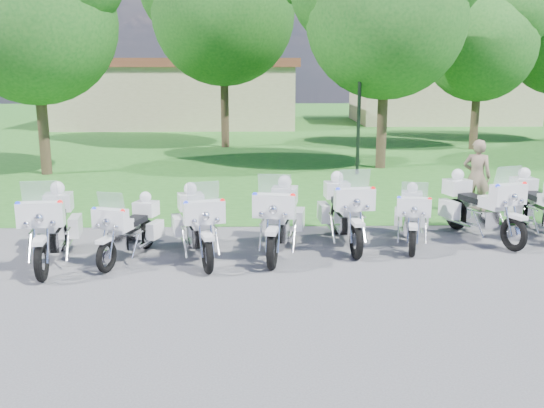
{
  "coord_description": "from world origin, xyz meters",
  "views": [
    {
      "loc": [
        -1.17,
        -10.57,
        3.63
      ],
      "look_at": [
        -0.88,
        1.2,
        0.95
      ],
      "focal_mm": 40.0,
      "sensor_mm": 36.0,
      "label": 1
    }
  ],
  "objects_px": {
    "motorcycle_4": "(345,210)",
    "lamp_post": "(360,82)",
    "motorcycle_6": "(480,206)",
    "bystander_a": "(477,177)",
    "motorcycle_2": "(197,223)",
    "motorcycle_3": "(280,217)",
    "motorcycle_7": "(541,204)",
    "motorcycle_1": "(130,228)",
    "motorcycle_0": "(52,225)",
    "motorcycle_5": "(412,216)"
  },
  "relations": [
    {
      "from": "motorcycle_4",
      "to": "lamp_post",
      "type": "distance_m",
      "value": 8.78
    },
    {
      "from": "motorcycle_6",
      "to": "bystander_a",
      "type": "height_order",
      "value": "bystander_a"
    },
    {
      "from": "motorcycle_2",
      "to": "motorcycle_6",
      "type": "relative_size",
      "value": 0.99
    },
    {
      "from": "motorcycle_2",
      "to": "bystander_a",
      "type": "bearing_deg",
      "value": -167.9
    },
    {
      "from": "motorcycle_3",
      "to": "lamp_post",
      "type": "xyz_separation_m",
      "value": [
        2.99,
        8.86,
        2.4
      ]
    },
    {
      "from": "motorcycle_7",
      "to": "lamp_post",
      "type": "bearing_deg",
      "value": -75.27
    },
    {
      "from": "motorcycle_3",
      "to": "motorcycle_1",
      "type": "bearing_deg",
      "value": 15.41
    },
    {
      "from": "lamp_post",
      "to": "motorcycle_6",
      "type": "bearing_deg",
      "value": -80.37
    },
    {
      "from": "motorcycle_3",
      "to": "motorcycle_7",
      "type": "bearing_deg",
      "value": -159.08
    },
    {
      "from": "motorcycle_6",
      "to": "motorcycle_7",
      "type": "height_order",
      "value": "motorcycle_6"
    },
    {
      "from": "motorcycle_0",
      "to": "motorcycle_5",
      "type": "height_order",
      "value": "motorcycle_0"
    },
    {
      "from": "motorcycle_0",
      "to": "lamp_post",
      "type": "height_order",
      "value": "lamp_post"
    },
    {
      "from": "motorcycle_0",
      "to": "lamp_post",
      "type": "xyz_separation_m",
      "value": [
        7.29,
        9.39,
        2.4
      ]
    },
    {
      "from": "motorcycle_4",
      "to": "motorcycle_5",
      "type": "xyz_separation_m",
      "value": [
        1.4,
        -0.07,
        -0.11
      ]
    },
    {
      "from": "motorcycle_2",
      "to": "motorcycle_4",
      "type": "distance_m",
      "value": 3.09
    },
    {
      "from": "motorcycle_5",
      "to": "motorcycle_6",
      "type": "relative_size",
      "value": 0.88
    },
    {
      "from": "lamp_post",
      "to": "motorcycle_1",
      "type": "bearing_deg",
      "value": -122.71
    },
    {
      "from": "motorcycle_4",
      "to": "lamp_post",
      "type": "relative_size",
      "value": 0.62
    },
    {
      "from": "motorcycle_1",
      "to": "motorcycle_4",
      "type": "xyz_separation_m",
      "value": [
        4.26,
        0.88,
        0.11
      ]
    },
    {
      "from": "motorcycle_2",
      "to": "motorcycle_5",
      "type": "distance_m",
      "value": 4.44
    },
    {
      "from": "motorcycle_3",
      "to": "bystander_a",
      "type": "xyz_separation_m",
      "value": [
        5.04,
        3.14,
        0.21
      ]
    },
    {
      "from": "motorcycle_2",
      "to": "bystander_a",
      "type": "relative_size",
      "value": 1.27
    },
    {
      "from": "motorcycle_2",
      "to": "lamp_post",
      "type": "distance_m",
      "value": 10.51
    },
    {
      "from": "motorcycle_1",
      "to": "bystander_a",
      "type": "xyz_separation_m",
      "value": [
        7.93,
        3.44,
        0.33
      ]
    },
    {
      "from": "motorcycle_6",
      "to": "motorcycle_2",
      "type": "bearing_deg",
      "value": -8.31
    },
    {
      "from": "motorcycle_4",
      "to": "lamp_post",
      "type": "xyz_separation_m",
      "value": [
        1.62,
        8.28,
        2.41
      ]
    },
    {
      "from": "motorcycle_0",
      "to": "motorcycle_6",
      "type": "height_order",
      "value": "motorcycle_0"
    },
    {
      "from": "motorcycle_3",
      "to": "motorcycle_6",
      "type": "xyz_separation_m",
      "value": [
        4.34,
        0.95,
        -0.02
      ]
    },
    {
      "from": "motorcycle_3",
      "to": "motorcycle_7",
      "type": "distance_m",
      "value": 5.88
    },
    {
      "from": "bystander_a",
      "to": "motorcycle_4",
      "type": "bearing_deg",
      "value": 59.43
    },
    {
      "from": "lamp_post",
      "to": "motorcycle_5",
      "type": "bearing_deg",
      "value": -91.55
    },
    {
      "from": "motorcycle_3",
      "to": "motorcycle_4",
      "type": "xyz_separation_m",
      "value": [
        1.37,
        0.58,
        -0.01
      ]
    },
    {
      "from": "motorcycle_0",
      "to": "motorcycle_5",
      "type": "distance_m",
      "value": 7.14
    },
    {
      "from": "motorcycle_5",
      "to": "motorcycle_4",
      "type": "bearing_deg",
      "value": 9.75
    },
    {
      "from": "motorcycle_0",
      "to": "motorcycle_2",
      "type": "bearing_deg",
      "value": 177.93
    },
    {
      "from": "motorcycle_2",
      "to": "bystander_a",
      "type": "xyz_separation_m",
      "value": [
        6.64,
        3.41,
        0.25
      ]
    },
    {
      "from": "lamp_post",
      "to": "bystander_a",
      "type": "height_order",
      "value": "lamp_post"
    },
    {
      "from": "motorcycle_6",
      "to": "lamp_post",
      "type": "relative_size",
      "value": 0.58
    },
    {
      "from": "motorcycle_6",
      "to": "bystander_a",
      "type": "distance_m",
      "value": 2.31
    },
    {
      "from": "motorcycle_2",
      "to": "motorcycle_3",
      "type": "height_order",
      "value": "motorcycle_3"
    },
    {
      "from": "motorcycle_5",
      "to": "bystander_a",
      "type": "distance_m",
      "value": 3.49
    },
    {
      "from": "bystander_a",
      "to": "lamp_post",
      "type": "bearing_deg",
      "value": -45.83
    },
    {
      "from": "motorcycle_1",
      "to": "motorcycle_7",
      "type": "distance_m",
      "value": 8.78
    },
    {
      "from": "motorcycle_1",
      "to": "motorcycle_7",
      "type": "xyz_separation_m",
      "value": [
        8.65,
        1.47,
        0.1
      ]
    },
    {
      "from": "motorcycle_5",
      "to": "bystander_a",
      "type": "xyz_separation_m",
      "value": [
        2.27,
        2.63,
        0.33
      ]
    },
    {
      "from": "motorcycle_5",
      "to": "motorcycle_2",
      "type": "bearing_deg",
      "value": 22.88
    },
    {
      "from": "motorcycle_6",
      "to": "motorcycle_7",
      "type": "bearing_deg",
      "value": 168.83
    },
    {
      "from": "motorcycle_4",
      "to": "motorcycle_6",
      "type": "bearing_deg",
      "value": -177.55
    },
    {
      "from": "motorcycle_1",
      "to": "motorcycle_6",
      "type": "height_order",
      "value": "motorcycle_6"
    },
    {
      "from": "motorcycle_0",
      "to": "bystander_a",
      "type": "distance_m",
      "value": 10.03
    }
  ]
}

